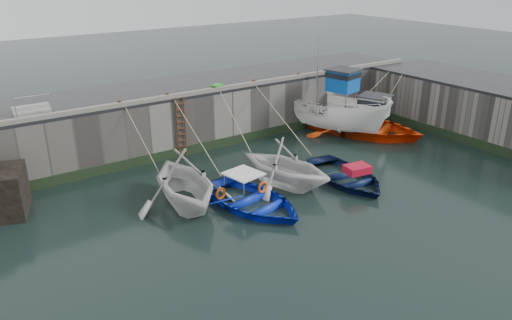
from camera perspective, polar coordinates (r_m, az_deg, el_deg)
ground at (r=20.32m, az=9.77°, el=-6.83°), size 120.00×120.00×0.00m
quay_back at (r=29.23m, az=-7.31°, el=5.49°), size 30.00×5.00×3.00m
quay_right at (r=32.20m, az=25.70°, el=5.02°), size 5.00×15.00×3.00m
road_back at (r=28.83m, az=-7.46°, el=8.50°), size 30.00×5.00×0.16m
road_right at (r=31.84m, az=26.16°, el=7.73°), size 5.00×15.00×0.16m
kerb_back at (r=26.77m, az=-5.11°, el=7.97°), size 30.00×0.30×0.20m
algae_back at (r=27.49m, az=-4.71°, el=1.79°), size 30.00×0.08×0.50m
algae_right at (r=30.44m, az=22.88°, el=2.10°), size 0.08×15.00×0.50m
ladder at (r=26.13m, az=-8.54°, el=3.66°), size 0.51×0.08×3.20m
boat_near_white at (r=21.53m, az=-8.07°, el=-4.99°), size 5.14×5.73×2.71m
boat_near_white_rope at (r=24.71m, az=-12.12°, el=-1.64°), size 0.04×3.70×3.10m
boat_near_blue at (r=21.11m, az=-0.47°, el=-5.33°), size 4.54×5.73×1.07m
boat_near_blue_rope at (r=24.79m, az=-6.64°, el=-1.20°), size 0.04×5.15×3.10m
boat_near_blacktrim at (r=23.16m, az=3.26°, el=-2.79°), size 5.29×5.73×2.51m
boat_near_blacktrim_rope at (r=26.34m, az=-2.38°, el=0.36°), size 0.04×4.32×3.10m
boat_near_navy at (r=23.86m, az=10.19°, el=-2.35°), size 4.29×5.46×1.03m
boat_near_navy_rope at (r=27.24m, az=3.01°, el=1.08°), size 0.04×5.44×3.10m
boat_far_white at (r=30.25m, az=8.73°, el=5.46°), size 4.66×8.13×5.96m
boat_far_orange at (r=30.49m, az=12.16°, el=3.85°), size 7.42×8.58×4.49m
fish_crate at (r=27.16m, az=-4.51°, el=8.30°), size 0.73×0.63×0.30m
railing at (r=24.87m, az=-24.26°, el=5.27°), size 1.60×1.05×1.00m
bollard_a at (r=24.85m, az=-15.32°, el=6.28°), size 0.18×0.18×0.28m
bollard_b at (r=25.75m, az=-10.09°, el=7.25°), size 0.18×0.18×0.28m
bollard_c at (r=26.95m, az=-4.85°, el=8.15°), size 0.18×0.18×0.28m
bollard_d at (r=28.29m, az=-0.24°, el=8.89°), size 0.18×0.18×0.28m
bollard_e at (r=30.18m, az=4.84°, el=9.64°), size 0.18×0.18×0.28m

